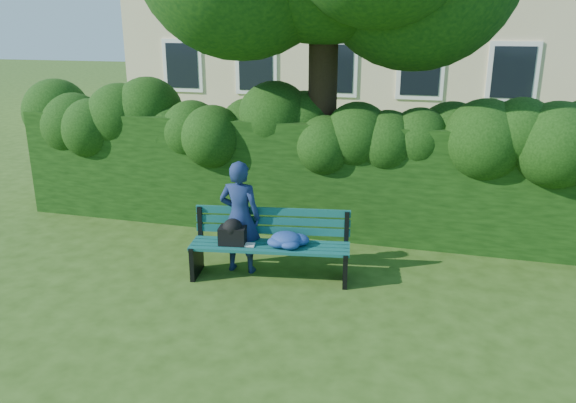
# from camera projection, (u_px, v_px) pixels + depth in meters

# --- Properties ---
(ground) EXTENTS (80.00, 80.00, 0.00)m
(ground) POSITION_uv_depth(u_px,v_px,m) (276.00, 285.00, 7.26)
(ground) COLOR #2C4713
(ground) RESTS_ON ground
(hedge) EXTENTS (10.00, 1.00, 1.80)m
(hedge) POSITION_uv_depth(u_px,v_px,m) (315.00, 176.00, 9.01)
(hedge) COLOR black
(hedge) RESTS_ON ground
(park_bench) EXTENTS (2.14, 0.88, 0.89)m
(park_bench) POSITION_uv_depth(u_px,v_px,m) (269.00, 242.00, 7.36)
(park_bench) COLOR #0F4E46
(park_bench) RESTS_ON ground
(man_reading) EXTENTS (0.57, 0.38, 1.54)m
(man_reading) POSITION_uv_depth(u_px,v_px,m) (240.00, 217.00, 7.47)
(man_reading) COLOR navy
(man_reading) RESTS_ON ground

